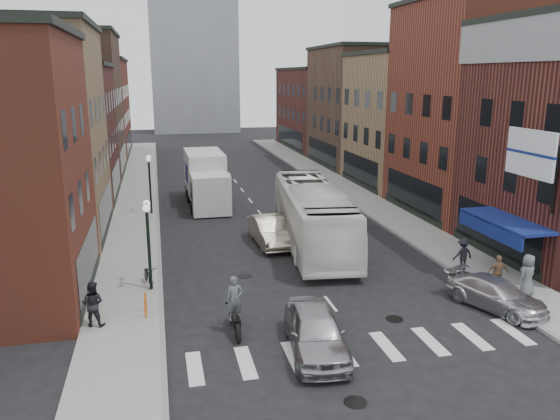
# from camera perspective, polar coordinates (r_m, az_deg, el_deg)

# --- Properties ---
(ground) EXTENTS (160.00, 160.00, 0.00)m
(ground) POSITION_cam_1_polar(r_m,az_deg,el_deg) (22.65, 6.10, -10.70)
(ground) COLOR black
(ground) RESTS_ON ground
(sidewalk_left) EXTENTS (3.00, 74.00, 0.15)m
(sidewalk_left) POSITION_cam_1_polar(r_m,az_deg,el_deg) (42.50, -14.73, 0.80)
(sidewalk_left) COLOR gray
(sidewalk_left) RESTS_ON ground
(sidewalk_right) EXTENTS (3.00, 74.00, 0.15)m
(sidewalk_right) POSITION_cam_1_polar(r_m,az_deg,el_deg) (45.16, 7.35, 1.91)
(sidewalk_right) COLOR gray
(sidewalk_right) RESTS_ON ground
(curb_left) EXTENTS (0.20, 74.00, 0.16)m
(curb_left) POSITION_cam_1_polar(r_m,az_deg,el_deg) (42.48, -12.71, 0.81)
(curb_left) COLOR gray
(curb_left) RESTS_ON ground
(curb_right) EXTENTS (0.20, 74.00, 0.16)m
(curb_right) POSITION_cam_1_polar(r_m,az_deg,el_deg) (44.68, 5.53, 1.73)
(curb_right) COLOR gray
(curb_right) RESTS_ON ground
(crosswalk_stripes) EXTENTS (12.00, 2.20, 0.01)m
(crosswalk_stripes) POSITION_cam_1_polar(r_m,az_deg,el_deg) (20.14, 8.93, -14.12)
(crosswalk_stripes) COLOR silver
(crosswalk_stripes) RESTS_ON ground
(bldg_left_mid_a) EXTENTS (10.30, 10.20, 12.30)m
(bldg_left_mid_a) POSITION_cam_1_polar(r_m,az_deg,el_deg) (34.56, -26.61, 7.08)
(bldg_left_mid_a) COLOR #9E7E57
(bldg_left_mid_a) RESTS_ON ground
(bldg_left_mid_b) EXTENTS (10.30, 10.20, 10.30)m
(bldg_left_mid_b) POSITION_cam_1_polar(r_m,az_deg,el_deg) (44.39, -23.54, 7.30)
(bldg_left_mid_b) COLOR #4A1D1A
(bldg_left_mid_b) RESTS_ON ground
(bldg_left_far_a) EXTENTS (10.30, 12.20, 13.30)m
(bldg_left_far_a) POSITION_cam_1_polar(r_m,az_deg,el_deg) (55.10, -21.66, 10.13)
(bldg_left_far_a) COLOR #4E3427
(bldg_left_far_a) RESTS_ON ground
(bldg_left_far_b) EXTENTS (10.30, 16.20, 11.30)m
(bldg_left_far_b) POSITION_cam_1_polar(r_m,az_deg,el_deg) (69.01, -19.90, 10.02)
(bldg_left_far_b) COLOR brown
(bldg_left_far_b) RESTS_ON ground
(bldg_right_mid_a) EXTENTS (10.30, 10.20, 14.30)m
(bldg_right_mid_a) POSITION_cam_1_polar(r_m,az_deg,el_deg) (39.99, 20.62, 9.84)
(bldg_right_mid_a) COLOR brown
(bldg_right_mid_a) RESTS_ON ground
(bldg_right_mid_b) EXTENTS (10.30, 10.20, 11.30)m
(bldg_right_mid_b) POSITION_cam_1_polar(r_m,az_deg,el_deg) (48.75, 14.02, 9.13)
(bldg_right_mid_b) COLOR #9E7E57
(bldg_right_mid_b) RESTS_ON ground
(bldg_right_far_a) EXTENTS (10.30, 12.20, 12.30)m
(bldg_right_far_a) POSITION_cam_1_polar(r_m,az_deg,el_deg) (58.74, 9.19, 10.60)
(bldg_right_far_a) COLOR #4E3427
(bldg_right_far_a) RESTS_ON ground
(bldg_right_far_b) EXTENTS (10.30, 16.20, 10.30)m
(bldg_right_far_b) POSITION_cam_1_polar(r_m,az_deg,el_deg) (71.95, 4.95, 10.52)
(bldg_right_far_b) COLOR #4A1D1A
(bldg_right_far_b) RESTS_ON ground
(awning_blue) EXTENTS (1.80, 5.00, 0.78)m
(awning_blue) POSITION_cam_1_polar(r_m,az_deg,el_deg) (27.85, 22.18, -1.21)
(awning_blue) COLOR navy
(awning_blue) RESTS_ON ground
(billboard_sign) EXTENTS (1.52, 3.00, 3.70)m
(billboard_sign) POSITION_cam_1_polar(r_m,az_deg,el_deg) (25.42, 24.83, 5.24)
(billboard_sign) COLOR black
(billboard_sign) RESTS_ON ground
(streetlamp_near) EXTENTS (0.32, 1.22, 4.11)m
(streetlamp_near) POSITION_cam_1_polar(r_m,az_deg,el_deg) (24.32, -13.65, -1.97)
(streetlamp_near) COLOR black
(streetlamp_near) RESTS_ON ground
(streetlamp_far) EXTENTS (0.32, 1.22, 4.11)m
(streetlamp_far) POSITION_cam_1_polar(r_m,az_deg,el_deg) (37.99, -13.49, 3.72)
(streetlamp_far) COLOR black
(streetlamp_far) RESTS_ON ground
(bike_rack) EXTENTS (0.08, 0.68, 0.80)m
(bike_rack) POSITION_cam_1_polar(r_m,az_deg,el_deg) (22.56, -13.87, -9.63)
(bike_rack) COLOR #D8590C
(bike_rack) RESTS_ON sidewalk_left
(box_truck) EXTENTS (2.76, 8.76, 3.80)m
(box_truck) POSITION_cam_1_polar(r_m,az_deg,el_deg) (40.68, -7.72, 3.16)
(box_truck) COLOR silver
(box_truck) RESTS_ON ground
(motorcycle_rider) EXTENTS (0.63, 2.21, 2.26)m
(motorcycle_rider) POSITION_cam_1_polar(r_m,az_deg,el_deg) (20.59, -4.75, -10.07)
(motorcycle_rider) COLOR black
(motorcycle_rider) RESTS_ON ground
(transit_bus) EXTENTS (4.39, 12.91, 3.53)m
(transit_bus) POSITION_cam_1_polar(r_m,az_deg,el_deg) (30.63, 3.44, -0.54)
(transit_bus) COLOR white
(transit_bus) RESTS_ON ground
(sedan_left_near) EXTENTS (2.40, 4.86, 1.59)m
(sedan_left_near) POSITION_cam_1_polar(r_m,az_deg,el_deg) (19.37, 3.75, -12.52)
(sedan_left_near) COLOR #A2A2A6
(sedan_left_near) RESTS_ON ground
(sedan_left_far) EXTENTS (1.90, 4.86, 1.58)m
(sedan_left_far) POSITION_cam_1_polar(r_m,az_deg,el_deg) (30.99, -1.06, -2.21)
(sedan_left_far) COLOR #BFB59B
(sedan_left_far) RESTS_ON ground
(curb_car) EXTENTS (3.19, 4.66, 1.25)m
(curb_car) POSITION_cam_1_polar(r_m,az_deg,el_deg) (24.42, 21.66, -8.19)
(curb_car) COLOR silver
(curb_car) RESTS_ON ground
(parked_bicycle) EXTENTS (0.92, 1.79, 0.89)m
(parked_bicycle) POSITION_cam_1_polar(r_m,az_deg,el_deg) (25.60, -13.57, -6.61)
(parked_bicycle) COLOR black
(parked_bicycle) RESTS_ON sidewalk_left
(ped_left_solo) EXTENTS (0.96, 0.71, 1.77)m
(ped_left_solo) POSITION_cam_1_polar(r_m,az_deg,el_deg) (22.02, -18.99, -9.24)
(ped_left_solo) COLOR black
(ped_left_solo) RESTS_ON sidewalk_left
(ped_right_a) EXTENTS (1.08, 0.61, 1.61)m
(ped_right_a) POSITION_cam_1_polar(r_m,az_deg,el_deg) (28.00, 18.56, -4.39)
(ped_right_a) COLOR black
(ped_right_a) RESTS_ON sidewalk_right
(ped_right_b) EXTENTS (0.98, 0.61, 1.55)m
(ped_right_b) POSITION_cam_1_polar(r_m,az_deg,el_deg) (26.16, 21.82, -6.04)
(ped_right_b) COLOR #8B6347
(ped_right_b) RESTS_ON sidewalk_right
(ped_right_c) EXTENTS (1.04, 0.84, 1.85)m
(ped_right_c) POSITION_cam_1_polar(r_m,az_deg,el_deg) (25.79, 24.44, -6.23)
(ped_right_c) COLOR slate
(ped_right_c) RESTS_ON sidewalk_right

